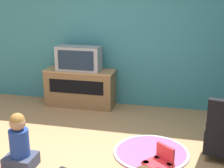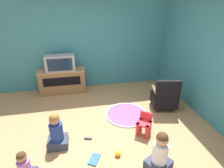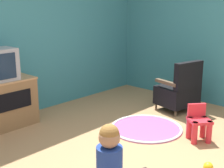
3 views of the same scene
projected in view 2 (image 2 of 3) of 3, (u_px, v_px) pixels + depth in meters
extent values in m
plane|color=#9E754C|center=(103.00, 137.00, 3.47)|extent=(30.00, 30.00, 0.00)
cube|color=teal|center=(80.00, 40.00, 5.03)|extent=(5.46, 0.12, 2.90)
cube|color=brown|center=(63.00, 81.00, 5.11)|extent=(1.27, 0.46, 0.69)
cube|color=#A97C50|center=(61.00, 70.00, 4.98)|extent=(1.30, 0.47, 0.02)
cube|color=black|center=(62.00, 82.00, 4.87)|extent=(1.02, 0.01, 0.25)
cube|color=#939399|center=(60.00, 63.00, 4.85)|extent=(0.80, 0.35, 0.44)
cube|color=#142338|center=(60.00, 65.00, 4.69)|extent=(0.66, 0.02, 0.34)
cylinder|color=brown|center=(170.00, 101.00, 4.62)|extent=(0.04, 0.04, 0.10)
cylinder|color=brown|center=(151.00, 101.00, 4.63)|extent=(0.04, 0.04, 0.10)
cylinder|color=brown|center=(175.00, 111.00, 4.22)|extent=(0.04, 0.04, 0.10)
cylinder|color=brown|center=(155.00, 111.00, 4.23)|extent=(0.04, 0.04, 0.10)
cube|color=black|center=(164.00, 99.00, 4.34)|extent=(0.68, 0.63, 0.30)
cube|color=black|center=(168.00, 89.00, 3.99)|extent=(0.56, 0.21, 0.44)
cube|color=brown|center=(176.00, 90.00, 4.23)|extent=(0.16, 0.44, 0.05)
cube|color=brown|center=(154.00, 90.00, 4.24)|extent=(0.16, 0.44, 0.05)
cylinder|color=red|center=(138.00, 129.00, 3.45)|extent=(0.07, 0.07, 0.29)
cylinder|color=red|center=(147.00, 132.00, 3.37)|extent=(0.07, 0.07, 0.29)
cylinder|color=red|center=(141.00, 124.00, 3.60)|extent=(0.07, 0.07, 0.29)
cylinder|color=red|center=(150.00, 127.00, 3.52)|extent=(0.07, 0.07, 0.29)
cube|color=red|center=(144.00, 123.00, 3.43)|extent=(0.36, 0.36, 0.04)
cube|color=red|center=(146.00, 116.00, 3.48)|extent=(0.21, 0.18, 0.17)
cylinder|color=#A54C8C|center=(126.00, 114.00, 4.16)|extent=(1.01, 1.01, 0.01)
torus|color=silver|center=(126.00, 114.00, 4.16)|extent=(1.01, 1.01, 0.04)
cube|color=#33384C|center=(158.00, 164.00, 2.78)|extent=(0.47, 0.45, 0.16)
cylinder|color=silver|center=(160.00, 153.00, 2.68)|extent=(0.24, 0.24, 0.34)
sphere|color=tan|center=(162.00, 139.00, 2.57)|extent=(0.19, 0.19, 0.19)
sphere|color=#472D19|center=(162.00, 138.00, 2.55)|extent=(0.18, 0.18, 0.18)
cube|color=#33384C|center=(58.00, 142.00, 3.22)|extent=(0.36, 0.32, 0.16)
cylinder|color=navy|center=(56.00, 132.00, 3.12)|extent=(0.24, 0.24, 0.34)
sphere|color=#9E7051|center=(54.00, 120.00, 3.01)|extent=(0.19, 0.19, 0.19)
sphere|color=olive|center=(54.00, 118.00, 3.00)|extent=(0.18, 0.18, 0.18)
cylinder|color=#A566BF|center=(24.00, 167.00, 2.54)|extent=(0.18, 0.18, 0.25)
sphere|color=#9E7051|center=(21.00, 157.00, 2.45)|extent=(0.14, 0.14, 0.14)
sphere|color=#472D19|center=(21.00, 156.00, 2.44)|extent=(0.13, 0.13, 0.13)
sphere|color=yellow|center=(118.00, 154.00, 3.01)|extent=(0.10, 0.10, 0.10)
cube|color=#235699|center=(94.00, 159.00, 2.95)|extent=(0.24, 0.28, 0.02)
cube|color=black|center=(88.00, 139.00, 3.40)|extent=(0.16, 0.09, 0.02)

